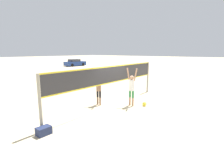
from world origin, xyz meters
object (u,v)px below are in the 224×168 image
Objects in this scene: player_blocker at (99,87)px; volleyball_net at (112,77)px; gear_bag at (44,131)px; parked_car_near at (75,63)px; volleyball at (144,104)px; player_spiker at (132,86)px.

volleyball_net is at bearing 31.99° from player_blocker.
parked_car_near reaches higher than gear_bag.
volleyball is at bearing -118.88° from parked_car_near.
parked_car_near is at bearing 57.92° from volleyball.
player_spiker is 4.20× the size of gear_bag.
player_spiker is 1.89m from player_blocker.
parked_car_near is (17.20, 22.89, -0.42)m from player_blocker.
player_blocker reaches higher than parked_car_near.
volleyball is at bearing -145.84° from player_spiker.
volleyball is at bearing -55.27° from volleyball_net.
gear_bag is at bearing -176.55° from volleyball_net.
volleyball_net reaches higher than gear_bag.
gear_bag is 0.11× the size of parked_car_near.
volleyball_net reaches higher than parked_car_near.
volleyball_net reaches higher than player_spiker.
parked_car_near is at bearing 143.07° from player_blocker.
volleyball_net is at bearing 124.73° from volleyball.
player_spiker is at bearing 124.16° from volleyball.
player_spiker is 0.46× the size of parked_car_near.
volleyball is 0.45× the size of gear_bag.
player_spiker is at bearing 33.83° from player_blocker.
parked_car_near is at bearing -33.43° from player_spiker.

